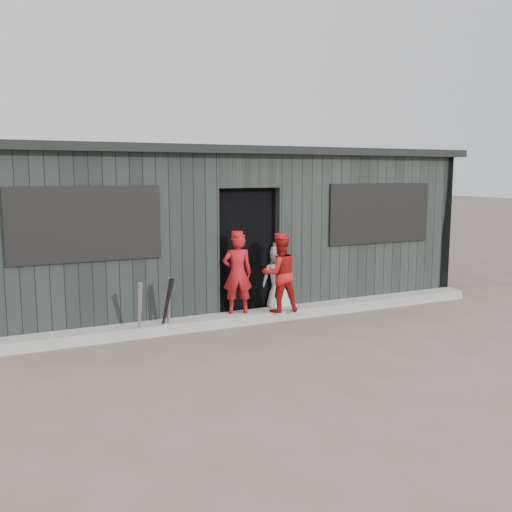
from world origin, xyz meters
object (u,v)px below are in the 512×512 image
bat_mid (169,305)px  player_grey_back (278,279)px  player_red_right (280,274)px  bat_left (140,311)px  bat_right (167,306)px  player_red_left (237,273)px  dugout (214,227)px

bat_mid → player_grey_back: bearing=11.3°
player_red_right → bat_left: bearing=10.7°
bat_right → player_grey_back: size_ratio=0.75×
bat_right → player_red_left: 1.21m
bat_left → player_red_left: size_ratio=0.69×
bat_right → player_grey_back: 2.00m
bat_right → dugout: dugout is taller
bat_right → player_red_left: player_red_left is taller
player_grey_back → player_red_left: bearing=22.9°
bat_right → bat_mid: bearing=46.5°
bat_left → bat_right: bat_right is taller
bat_right → player_red_left: size_ratio=0.70×
player_red_right → bat_right: bearing=8.5°
bat_mid → bat_left: bearing=-163.6°
dugout → player_red_left: bearing=-99.5°
bat_mid → bat_right: size_ratio=0.99×
player_red_right → player_red_left: bearing=-8.8°
bat_mid → player_grey_back: player_grey_back is taller
player_red_left → player_red_right: size_ratio=1.04×
bat_mid → player_red_left: player_red_left is taller
bat_mid → dugout: size_ratio=0.10×
bat_mid → player_grey_back: 1.95m
bat_mid → player_grey_back: (1.91, 0.38, 0.15)m
player_red_left → player_red_right: player_red_left is taller
player_red_left → player_red_right: (0.61, -0.19, -0.02)m
bat_left → player_grey_back: size_ratio=0.75×
bat_right → player_grey_back: bearing=12.3°
bat_left → player_grey_back: player_grey_back is taller
bat_left → player_red_right: (2.16, 0.09, 0.32)m
bat_left → player_grey_back: 2.41m
bat_mid → player_grey_back: size_ratio=0.74×
player_red_right → dugout: dugout is taller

